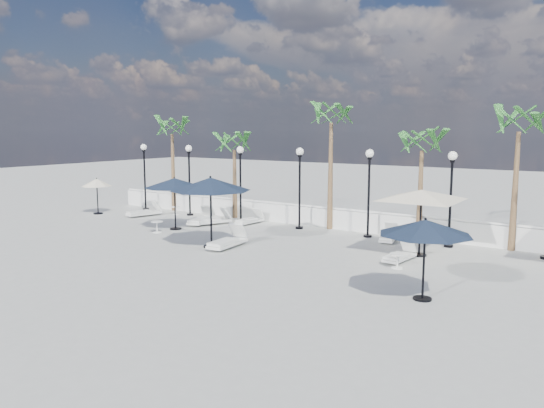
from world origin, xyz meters
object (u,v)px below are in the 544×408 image
Objects in this scene: lounger_5 at (389,236)px; parasol_navy_right at (425,228)px; lounger_6 at (400,255)px; lounger_2 at (250,220)px; parasol_cream_small at (97,183)px; lounger_1 at (144,212)px; lounger_0 at (201,219)px; parasol_cream_sq_a at (422,190)px; lounger_4 at (228,241)px; parasol_navy_left at (174,183)px; lounger_3 at (213,220)px; parasol_navy_mid at (211,185)px.

lounger_5 is 7.98m from parasol_navy_right.
lounger_5 reaches higher than lounger_6.
parasol_cream_small is at bearing -161.81° from lounger_2.
lounger_1 is at bearing 17.95° from parasol_cream_small.
lounger_2 is 7.29m from lounger_5.
parasol_cream_sq_a is (11.20, -0.43, 2.21)m from lounger_0.
lounger_4 is 0.83× the size of parasol_navy_right.
lounger_2 is 13.08m from parasol_navy_right.
parasol_cream_sq_a is (1.92, -1.81, 2.25)m from lounger_5.
parasol_navy_left reaches higher than lounger_2.
lounger_1 is 15.52m from parasol_cream_sq_a.
lounger_3 is 1.11× the size of lounger_6.
lounger_2 is at bearing 167.40° from lounger_5.
lounger_1 reaches higher than lounger_6.
parasol_navy_right is at bearing -0.47° from lounger_3.
parasol_navy_left is (-4.47, 1.65, 1.93)m from lounger_4.
lounger_5 is at bearing 7.87° from parasol_cream_small.
lounger_4 is at bearing -156.37° from parasol_cream_sq_a.
parasol_cream_sq_a reaches higher than lounger_4.
lounger_1 reaches higher than lounger_3.
lounger_6 is at bearing 13.75° from lounger_3.
parasol_cream_sq_a reaches higher than parasol_navy_right.
lounger_1 is 0.71× the size of parasol_navy_left.
parasol_cream_sq_a is at bearing 20.51° from lounger_3.
lounger_5 is 16.40m from parasol_cream_small.
parasol_navy_left is (-9.35, -3.14, 1.97)m from lounger_5.
parasol_navy_mid reaches higher than lounger_6.
lounger_4 reaches higher than lounger_0.
parasol_navy_left is at bearing -174.04° from lounger_5.
lounger_0 is 5.79m from parasol_navy_mid.
lounger_3 is 5.60m from parasol_navy_mid.
parasol_cream_small is at bearing 165.11° from parasol_navy_mid.
parasol_navy_right reaches higher than lounger_3.
lounger_2 is at bearing 56.82° from parasol_navy_left.
lounger_1 is at bearing 152.28° from lounger_4.
lounger_1 is at bearing 162.29° from parasol_navy_right.
parasol_navy_left reaches higher than lounger_0.
lounger_3 is at bearing 155.52° from parasol_navy_right.
parasol_cream_small is (-8.88, -2.24, 1.52)m from lounger_2.
lounger_1 is at bearing 156.36° from parasol_navy_left.
lounger_3 reaches higher than lounger_2.
lounger_1 is 0.37× the size of parasol_cream_sq_a.
lounger_0 is 11.03m from lounger_6.
parasol_navy_right reaches higher than lounger_1.
lounger_6 reaches higher than lounger_2.
lounger_3 is at bearing 17.01° from lounger_1.
lounger_0 is 0.39× the size of parasol_cream_sq_a.
lounger_5 is (7.29, 0.00, 0.01)m from lounger_2.
lounger_5 is 0.65× the size of parasol_navy_left.
lounger_3 is 0.61× the size of parasol_navy_mid.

